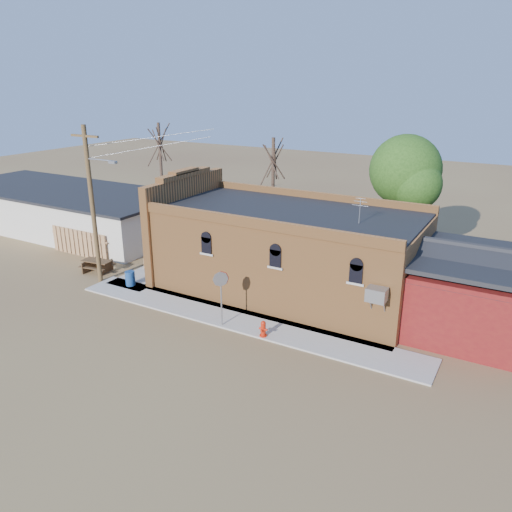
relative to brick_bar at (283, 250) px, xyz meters
The scene contains 15 objects.
ground 6.19m from the brick_bar, 106.65° to the right, with size 120.00×120.00×0.00m, color brown.
sidewalk_south 5.14m from the brick_bar, 91.78° to the right, with size 19.00×2.20×0.08m, color #9E9991.
sidewalk_west 8.28m from the brick_bar, behind, with size 2.60×10.00×0.08m, color #9E9991.
brick_bar is the anchor object (origin of this frame).
red_shed 9.86m from the brick_bar, ahead, with size 5.40×6.40×4.30m.
storage_building 20.81m from the brick_bar, behind, with size 20.40×8.40×3.17m.
wood_fence 14.61m from the brick_bar, behind, with size 5.20×0.10×1.80m, color #B07F4F, non-canonical shape.
utility_pole 10.96m from the brick_bar, 156.31° to the right, with size 3.12×0.26×9.00m.
tree_bare_near 9.54m from the brick_bar, 121.74° to the left, with size 2.80×2.80×7.65m.
tree_bare_far 18.25m from the brick_bar, 151.47° to the left, with size 2.80×2.80×8.16m.
tree_leafy 9.80m from the brick_bar, 61.44° to the left, with size 4.40×4.40×8.15m.
fire_hydrant 6.08m from the brick_bar, 71.90° to the right, with size 0.44×0.42×0.77m.
stop_sign 5.52m from the brick_bar, 94.98° to the right, with size 0.54×0.61×2.76m.
trash_barrel 8.92m from the brick_bar, 152.76° to the right, with size 0.55×0.55×0.84m, color navy.
picnic_table 11.76m from the brick_bar, 163.63° to the right, with size 2.01×1.62×0.76m.
Camera 1 is at (13.30, -17.90, 11.24)m, focal length 35.00 mm.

